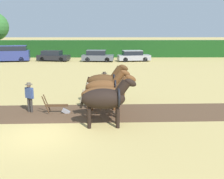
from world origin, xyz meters
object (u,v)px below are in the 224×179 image
at_px(draft_horse_trail_left, 105,87).
at_px(parked_car_center, 133,56).
at_px(draft_horse_lead_right, 106,94).
at_px(farmer_at_plow, 29,95).
at_px(parked_van, 9,53).
at_px(parked_car_center_left, 97,56).
at_px(plow, 59,108).
at_px(parked_car_left, 53,56).
at_px(draft_horse_lead_left, 106,99).
at_px(draft_horse_trail_right, 105,81).
at_px(farmer_beside_team, 104,82).

height_order(draft_horse_trail_left, parked_car_center, draft_horse_trail_left).
height_order(draft_horse_lead_right, farmer_at_plow, draft_horse_lead_right).
height_order(draft_horse_lead_right, parked_van, draft_horse_lead_right).
relative_size(farmer_at_plow, parked_car_center_left, 0.38).
xyz_separation_m(plow, parked_car_left, (-5.10, 24.44, 0.39)).
height_order(draft_horse_lead_left, plow, draft_horse_lead_left).
distance_m(draft_horse_trail_right, parked_car_center_left, 21.64).
height_order(draft_horse_lead_right, parked_car_left, draft_horse_lead_right).
bearing_deg(parked_car_left, draft_horse_trail_left, -62.24).
distance_m(draft_horse_trail_left, draft_horse_trail_right, 1.42).
bearing_deg(draft_horse_trail_right, draft_horse_trail_left, -90.03).
xyz_separation_m(draft_horse_trail_left, parked_car_center, (3.58, 23.24, -0.59)).
bearing_deg(farmer_beside_team, draft_horse_lead_right, -119.19).
height_order(draft_horse_trail_right, parked_van, draft_horse_trail_right).
bearing_deg(draft_horse_trail_left, plow, -164.49).
bearing_deg(parked_van, farmer_beside_team, -65.58).
height_order(draft_horse_lead_right, farmer_beside_team, draft_horse_lead_right).
distance_m(farmer_at_plow, parked_van, 25.40).
height_order(draft_horse_lead_left, parked_car_center_left, draft_horse_lead_left).
bearing_deg(draft_horse_lead_right, parked_car_center, 80.17).
height_order(draft_horse_lead_left, draft_horse_trail_right, draft_horse_trail_right).
relative_size(draft_horse_trail_right, parked_van, 0.49).
distance_m(draft_horse_lead_left, plow, 3.48).
relative_size(draft_horse_lead_left, farmer_at_plow, 1.63).
relative_size(parked_van, parked_car_center, 1.20).
bearing_deg(draft_horse_lead_left, parked_car_left, 104.55).
distance_m(draft_horse_trail_left, parked_van, 26.75).
xyz_separation_m(draft_horse_lead_right, parked_van, (-13.56, 24.51, -0.12)).
height_order(draft_horse_lead_left, parked_car_left, draft_horse_lead_left).
bearing_deg(parked_car_center, draft_horse_trail_right, -108.19).
xyz_separation_m(parked_car_center_left, parked_car_center, (4.99, 0.23, -0.03)).
bearing_deg(parked_car_center, plow, -113.05).
xyz_separation_m(draft_horse_lead_left, parked_van, (-13.58, 25.93, -0.25)).
distance_m(parked_van, parked_car_center, 17.10).
distance_m(plow, farmer_beside_team, 4.77).
distance_m(draft_horse_lead_right, farmer_beside_team, 4.68).
xyz_separation_m(plow, farmer_beside_team, (2.44, 4.04, 0.66)).
bearing_deg(draft_horse_lead_left, farmer_beside_team, 89.87).
distance_m(draft_horse_lead_right, plow, 2.82).
distance_m(draft_horse_lead_left, parked_car_left, 27.60).
relative_size(plow, parked_car_center, 0.32).
bearing_deg(plow, parked_car_center, 74.03).
bearing_deg(parked_car_center, farmer_at_plow, -116.84).
bearing_deg(draft_horse_trail_left, farmer_at_plow, -174.36).
bearing_deg(parked_car_left, farmer_at_plow, -72.00).
bearing_deg(draft_horse_lead_right, plow, 164.53).
bearing_deg(parked_car_left, draft_horse_lead_right, -63.09).
height_order(draft_horse_trail_right, parked_car_center, draft_horse_trail_right).
bearing_deg(farmer_at_plow, parked_van, 54.51).
bearing_deg(draft_horse_lead_right, farmer_at_plow, 166.53).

